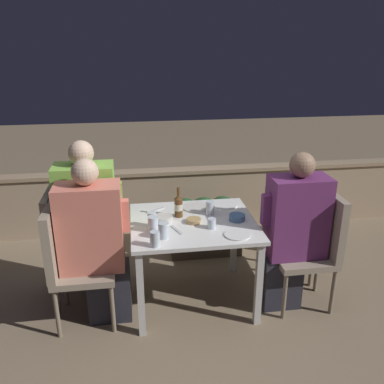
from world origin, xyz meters
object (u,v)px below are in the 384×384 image
at_px(beer_bottle, 179,206).
at_px(chair_left_near, 68,256).
at_px(person_coral_top, 96,243).
at_px(person_purple_stripe, 292,232).
at_px(chair_right_near, 316,240).
at_px(chair_right_far, 302,224).
at_px(person_green_blouse, 92,223).
at_px(potted_plant, 285,203).
at_px(chair_left_far, 67,238).

bearing_deg(beer_bottle, chair_left_near, -164.97).
xyz_separation_m(person_coral_top, person_purple_stripe, (1.50, -0.04, -0.00)).
distance_m(chair_right_near, chair_right_far, 0.31).
bearing_deg(chair_right_far, person_coral_top, -170.81).
height_order(chair_left_near, person_green_blouse, person_green_blouse).
bearing_deg(person_green_blouse, potted_plant, 17.05).
height_order(chair_right_near, chair_right_far, same).
bearing_deg(chair_left_near, beer_bottle, 15.03).
height_order(person_coral_top, beer_bottle, person_coral_top).
bearing_deg(potted_plant, person_purple_stripe, -107.88).
distance_m(person_coral_top, chair_right_near, 1.71).
xyz_separation_m(person_coral_top, chair_left_far, (-0.26, 0.30, -0.09)).
bearing_deg(chair_right_far, chair_left_near, -171.79).
bearing_deg(chair_left_far, chair_right_near, -9.73).
height_order(person_purple_stripe, beer_bottle, person_purple_stripe).
bearing_deg(chair_left_near, chair_left_far, 99.72).
height_order(chair_left_far, person_purple_stripe, person_purple_stripe).
bearing_deg(person_purple_stripe, chair_right_far, 54.78).
bearing_deg(chair_right_near, chair_right_far, 87.75).
relative_size(person_green_blouse, chair_right_far, 1.42).
relative_size(chair_left_far, potted_plant, 1.16).
bearing_deg(beer_bottle, person_coral_top, -160.40).
relative_size(person_coral_top, beer_bottle, 5.26).
xyz_separation_m(person_purple_stripe, potted_plant, (0.29, 0.90, -0.14)).
bearing_deg(potted_plant, chair_right_far, -96.76).
height_order(chair_right_far, potted_plant, chair_right_far).
height_order(person_purple_stripe, potted_plant, person_purple_stripe).
distance_m(chair_right_far, beer_bottle, 1.11).
bearing_deg(beer_bottle, person_green_blouse, 173.92).
relative_size(chair_left_far, person_green_blouse, 0.71).
relative_size(chair_right_far, potted_plant, 1.16).
bearing_deg(person_green_blouse, chair_right_near, -10.85).
bearing_deg(chair_right_near, person_purple_stripe, 180.00).
xyz_separation_m(person_coral_top, beer_bottle, (0.64, 0.23, 0.17)).
bearing_deg(chair_right_far, chair_left_far, 179.31).
relative_size(beer_bottle, potted_plant, 0.30).
distance_m(chair_left_far, person_purple_stripe, 1.79).
bearing_deg(chair_left_near, person_coral_top, 0.00).
relative_size(person_purple_stripe, chair_right_far, 1.35).
distance_m(chair_left_near, chair_left_far, 0.31).
height_order(chair_left_far, chair_right_far, same).
height_order(chair_left_far, person_green_blouse, person_green_blouse).
distance_m(chair_left_far, beer_bottle, 0.94).
distance_m(person_purple_stripe, potted_plant, 0.96).
bearing_deg(person_purple_stripe, potted_plant, 72.12).
bearing_deg(beer_bottle, chair_left_far, 175.31).
xyz_separation_m(chair_left_near, person_purple_stripe, (1.71, -0.04, 0.09)).
relative_size(chair_left_near, person_coral_top, 0.74).
xyz_separation_m(chair_right_near, potted_plant, (0.08, 0.90, -0.05)).
distance_m(person_coral_top, person_green_blouse, 0.31).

